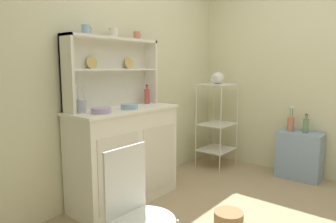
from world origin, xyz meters
TOP-DOWN VIEW (x-y plane):
  - wall_back at (0.00, 1.62)m, footprint 3.84×0.05m
  - wall_right at (1.62, 0.00)m, footprint 0.05×3.84m
  - hutch_cabinet at (-0.26, 1.37)m, footprint 1.11×0.45m
  - hutch_shelf_unit at (-0.26, 1.53)m, footprint 1.03×0.18m
  - bakers_rack at (1.21, 1.22)m, footprint 0.45×0.38m
  - side_shelf_blue at (1.44, 0.24)m, footprint 0.28×0.48m
  - wire_chair at (-1.05, 0.42)m, footprint 0.36×0.36m
  - floor_basket at (-0.08, 0.35)m, footprint 0.24×0.24m
  - cup_sky_0 at (-0.56, 1.49)m, footprint 0.08×0.07m
  - cup_cream_1 at (-0.26, 1.49)m, footprint 0.10×0.08m
  - cup_terracotta_2 at (0.04, 1.49)m, footprint 0.08×0.06m
  - bowl_mixing_large at (-0.58, 1.29)m, footprint 0.17×0.17m
  - bowl_floral_medium at (-0.26, 1.29)m, footprint 0.16×0.16m
  - jam_bottle at (0.15, 1.45)m, footprint 0.05×0.05m
  - utensil_jar at (-0.67, 1.45)m, footprint 0.08×0.08m
  - porcelain_teapot at (1.21, 1.22)m, footprint 0.24×0.15m
  - flower_vase at (1.44, 0.36)m, footprint 0.08×0.08m
  - oil_bottle at (1.44, 0.19)m, footprint 0.06×0.06m

SIDE VIEW (x-z plane):
  - floor_basket at x=-0.08m, z-range 0.00..0.13m
  - side_shelf_blue at x=1.44m, z-range 0.00..0.55m
  - hutch_cabinet at x=-0.26m, z-range 0.01..0.92m
  - wire_chair at x=-1.05m, z-range 0.09..0.94m
  - oil_bottle at x=1.44m, z-range 0.53..0.75m
  - bakers_rack at x=1.21m, z-range 0.10..1.18m
  - flower_vase at x=1.44m, z-range 0.50..0.79m
  - bowl_mixing_large at x=-0.58m, z-range 0.91..0.95m
  - bowl_floral_medium at x=-0.26m, z-range 0.91..0.96m
  - utensil_jar at x=-0.67m, z-range 0.85..1.09m
  - jam_bottle at x=0.15m, z-range 0.89..1.09m
  - porcelain_teapot at x=1.21m, z-range 1.07..1.24m
  - wall_back at x=0.00m, z-range 0.00..2.50m
  - wall_right at x=1.62m, z-range 0.00..2.50m
  - hutch_shelf_unit at x=-0.26m, z-range 0.97..1.62m
  - cup_terracotta_2 at x=0.04m, z-range 1.57..1.65m
  - cup_sky_0 at x=-0.56m, z-range 1.57..1.65m
  - cup_cream_1 at x=-0.26m, z-range 1.56..1.65m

